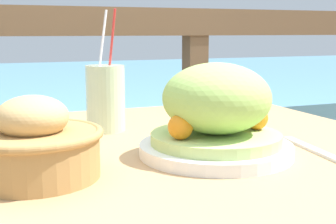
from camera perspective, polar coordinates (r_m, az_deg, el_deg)
The scene contains 7 objects.
patio_table at distance 0.83m, azimuth -3.45°, elevation -11.24°, with size 1.03×0.92×0.71m.
railing_fence at distance 1.52m, azimuth -12.45°, elevation 2.04°, with size 2.80×0.08×0.99m.
sea_backdrop at distance 4.05m, azimuth -17.96°, elevation 0.13°, with size 12.00×4.00×0.53m.
salad_plate at distance 0.77m, azimuth 5.92°, elevation -0.45°, with size 0.26×0.26×0.15m.
drink_glass at distance 0.97m, azimuth -7.62°, elevation 1.72°, with size 0.08×0.08×0.25m.
bread_basket at distance 0.68m, azimuth -16.08°, elevation -3.88°, with size 0.20×0.20×0.12m.
fork at distance 0.85m, azimuth 17.26°, elevation -4.36°, with size 0.04×0.18×0.00m.
Camera 1 is at (-0.24, -0.73, 0.91)m, focal length 50.00 mm.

